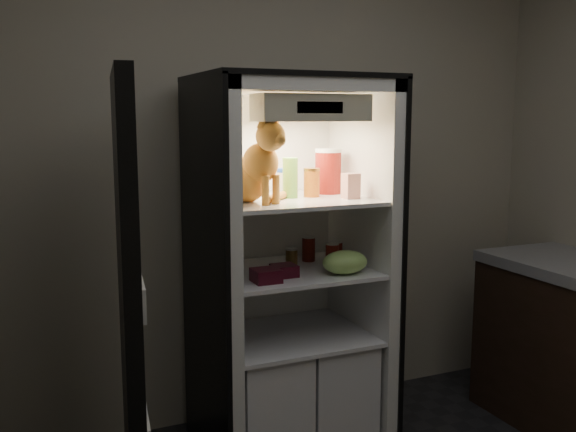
% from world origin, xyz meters
% --- Properties ---
extents(room_shell, '(3.60, 3.60, 3.60)m').
position_xyz_m(room_shell, '(0.00, 0.00, 1.62)').
color(room_shell, white).
rests_on(room_shell, floor).
extents(refrigerator, '(0.90, 0.72, 1.88)m').
position_xyz_m(refrigerator, '(0.00, 1.38, 0.79)').
color(refrigerator, white).
rests_on(refrigerator, floor).
extents(fridge_door, '(0.17, 0.87, 1.85)m').
position_xyz_m(fridge_door, '(-0.85, 0.97, 0.91)').
color(fridge_door, black).
rests_on(fridge_door, floor).
extents(tabby_cat, '(0.38, 0.40, 0.41)m').
position_xyz_m(tabby_cat, '(-0.22, 1.26, 1.44)').
color(tabby_cat, '#B25616').
rests_on(tabby_cat, refrigerator).
extents(parmesan_shaker, '(0.08, 0.08, 0.19)m').
position_xyz_m(parmesan_shaker, '(0.00, 1.35, 1.39)').
color(parmesan_shaker, green).
rests_on(parmesan_shaker, refrigerator).
extents(mayo_tub, '(0.10, 0.10, 0.13)m').
position_xyz_m(mayo_tub, '(0.03, 1.45, 1.36)').
color(mayo_tub, white).
rests_on(mayo_tub, refrigerator).
extents(salsa_jar, '(0.08, 0.08, 0.14)m').
position_xyz_m(salsa_jar, '(0.12, 1.34, 1.36)').
color(salsa_jar, maroon).
rests_on(salsa_jar, refrigerator).
extents(pepper_jar, '(0.14, 0.14, 0.23)m').
position_xyz_m(pepper_jar, '(0.25, 1.43, 1.40)').
color(pepper_jar, '#A61A16').
rests_on(pepper_jar, refrigerator).
extents(cream_carton, '(0.07, 0.07, 0.12)m').
position_xyz_m(cream_carton, '(0.26, 1.21, 1.35)').
color(cream_carton, white).
rests_on(cream_carton, refrigerator).
extents(soda_can_a, '(0.07, 0.07, 0.13)m').
position_xyz_m(soda_can_a, '(0.15, 1.45, 1.00)').
color(soda_can_a, black).
rests_on(soda_can_a, refrigerator).
extents(soda_can_b, '(0.06, 0.06, 0.11)m').
position_xyz_m(soda_can_b, '(0.26, 1.34, 1.00)').
color(soda_can_b, black).
rests_on(soda_can_b, refrigerator).
extents(soda_can_c, '(0.07, 0.07, 0.12)m').
position_xyz_m(soda_can_c, '(0.19, 1.27, 1.00)').
color(soda_can_c, black).
rests_on(soda_can_c, refrigerator).
extents(condiment_jar, '(0.06, 0.06, 0.09)m').
position_xyz_m(condiment_jar, '(0.04, 1.41, 0.98)').
color(condiment_jar, '#543B18').
rests_on(condiment_jar, refrigerator).
extents(grape_bag, '(0.23, 0.16, 0.11)m').
position_xyz_m(grape_bag, '(0.19, 1.13, 1.00)').
color(grape_bag, '#8ACA5E').
rests_on(grape_bag, refrigerator).
extents(berry_box_left, '(0.12, 0.12, 0.06)m').
position_xyz_m(berry_box_left, '(-0.21, 1.14, 0.97)').
color(berry_box_left, '#440B1B').
rests_on(berry_box_left, refrigerator).
extents(berry_box_right, '(0.11, 0.11, 0.06)m').
position_xyz_m(berry_box_right, '(-0.09, 1.20, 0.97)').
color(berry_box_right, '#440B1B').
rests_on(berry_box_right, refrigerator).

